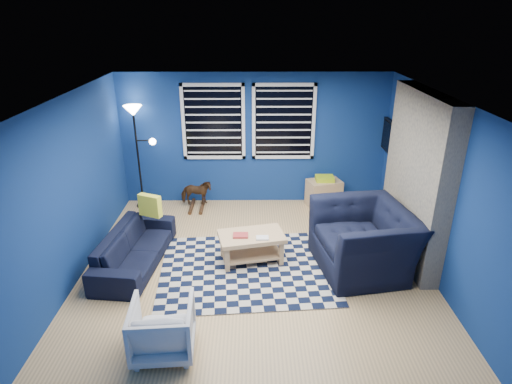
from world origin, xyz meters
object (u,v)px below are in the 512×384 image
(sofa, at_px, (135,248))
(armchair_bent, at_px, (163,328))
(floor_lamp, at_px, (136,125))
(tv, at_px, (392,139))
(coffee_table, at_px, (251,242))
(rocking_horse, at_px, (196,193))
(armchair_big, at_px, (364,239))
(cabinet, at_px, (324,193))

(sofa, height_order, armchair_bent, armchair_bent)
(armchair_bent, bearing_deg, floor_lamp, -77.61)
(tv, xyz_separation_m, coffee_table, (-2.50, -1.75, -1.07))
(rocking_horse, xyz_separation_m, coffee_table, (1.05, -1.90, 0.01))
(sofa, xyz_separation_m, coffee_table, (1.73, 0.05, 0.06))
(armchair_big, relative_size, coffee_table, 1.35)
(armchair_bent, distance_m, cabinet, 4.51)
(sofa, relative_size, armchair_bent, 2.67)
(armchair_bent, distance_m, coffee_table, 2.08)
(rocking_horse, distance_m, coffee_table, 2.17)
(armchair_bent, bearing_deg, rocking_horse, -92.51)
(armchair_big, bearing_deg, coffee_table, -105.85)
(tv, relative_size, floor_lamp, 0.51)
(sofa, xyz_separation_m, armchair_bent, (0.76, -1.79, 0.04))
(cabinet, xyz_separation_m, floor_lamp, (-3.47, -0.00, 1.33))
(coffee_table, distance_m, cabinet, 2.44)
(armchair_bent, bearing_deg, tv, -137.73)
(floor_lamp, bearing_deg, rocking_horse, -5.45)
(sofa, bearing_deg, floor_lamp, 16.05)
(sofa, height_order, coffee_table, sofa)
(sofa, distance_m, coffee_table, 1.73)
(rocking_horse, bearing_deg, floor_lamp, 82.33)
(armchair_big, height_order, armchair_bent, armchair_big)
(coffee_table, relative_size, cabinet, 1.48)
(tv, xyz_separation_m, floor_lamp, (-4.57, 0.25, 0.20))
(tv, height_order, sofa, tv)
(tv, distance_m, coffee_table, 3.23)
(rocking_horse, xyz_separation_m, cabinet, (2.44, 0.10, -0.05))
(armchair_bent, relative_size, rocking_horse, 1.18)
(rocking_horse, relative_size, floor_lamp, 0.30)
(rocking_horse, bearing_deg, armchair_big, -129.99)
(tv, height_order, rocking_horse, tv)
(tv, distance_m, rocking_horse, 3.71)
(armchair_big, relative_size, cabinet, 2.01)
(rocking_horse, relative_size, coffee_table, 0.56)
(armchair_big, bearing_deg, rocking_horse, -137.61)
(coffee_table, bearing_deg, armchair_bent, -117.82)
(coffee_table, bearing_deg, sofa, -178.34)
(armchair_big, bearing_deg, tv, 145.62)
(tv, height_order, armchair_big, tv)
(sofa, bearing_deg, cabinet, -50.35)
(tv, relative_size, coffee_table, 0.95)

